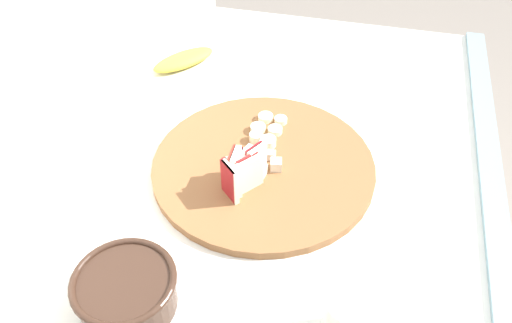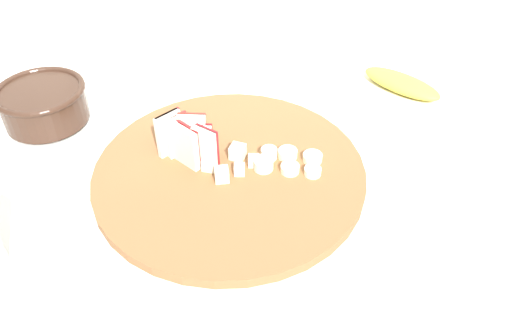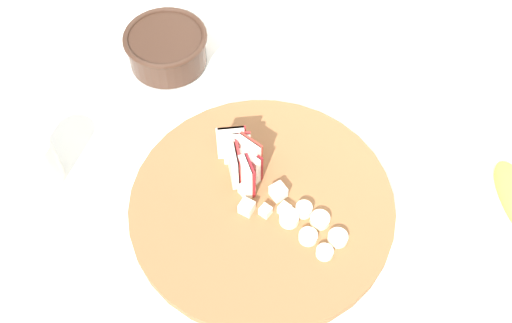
{
  "view_description": "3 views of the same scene",
  "coord_description": "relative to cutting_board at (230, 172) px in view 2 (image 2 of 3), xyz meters",
  "views": [
    {
      "loc": [
        -0.57,
        -0.16,
        1.55
      ],
      "look_at": [
        0.05,
        -0.01,
        0.95
      ],
      "focal_mm": 37.45,
      "sensor_mm": 36.0,
      "label": 1
    },
    {
      "loc": [
        0.15,
        -0.55,
        1.38
      ],
      "look_at": [
        0.13,
        -0.0,
        0.92
      ],
      "focal_mm": 35.18,
      "sensor_mm": 36.0,
      "label": 2
    },
    {
      "loc": [
        0.38,
        -0.37,
        1.69
      ],
      "look_at": [
        0.05,
        0.01,
        0.95
      ],
      "focal_mm": 43.73,
      "sensor_mm": 36.0,
      "label": 3
    }
  ],
  "objects": [
    {
      "name": "apple_wedge_fan",
      "position": [
        -0.06,
        0.03,
        0.04
      ],
      "size": [
        0.09,
        0.06,
        0.07
      ],
      "color": "#A32323",
      "rests_on": "cutting_board"
    },
    {
      "name": "banana_peel",
      "position": [
        0.29,
        0.25,
        0.01
      ],
      "size": [
        0.15,
        0.14,
        0.03
      ],
      "primitive_type": "ellipsoid",
      "rotation": [
        0.0,
        0.0,
        5.59
      ],
      "color": "gold",
      "rests_on": "tiled_countertop"
    },
    {
      "name": "banana_slice_rows",
      "position": [
        0.08,
        0.01,
        0.01
      ],
      "size": [
        0.1,
        0.06,
        0.02
      ],
      "color": "white",
      "rests_on": "cutting_board"
    },
    {
      "name": "ceramic_bowl",
      "position": [
        -0.31,
        0.12,
        0.03
      ],
      "size": [
        0.14,
        0.14,
        0.07
      ],
      "color": "#382319",
      "rests_on": "tiled_countertop"
    },
    {
      "name": "tile_backsplash",
      "position": [
        -0.09,
        0.46,
        -0.25
      ],
      "size": [
        2.4,
        0.04,
        1.31
      ],
      "primitive_type": "cube",
      "color": "silver",
      "rests_on": "ground"
    },
    {
      "name": "cutting_board",
      "position": [
        0.0,
        0.0,
        0.0
      ],
      "size": [
        0.39,
        0.39,
        0.02
      ],
      "primitive_type": "cylinder",
      "color": "brown",
      "rests_on": "tiled_countertop"
    },
    {
      "name": "apple_dice_pile",
      "position": [
        0.0,
        0.0,
        0.02
      ],
      "size": [
        0.08,
        0.07,
        0.02
      ],
      "color": "beige",
      "rests_on": "cutting_board"
    }
  ]
}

